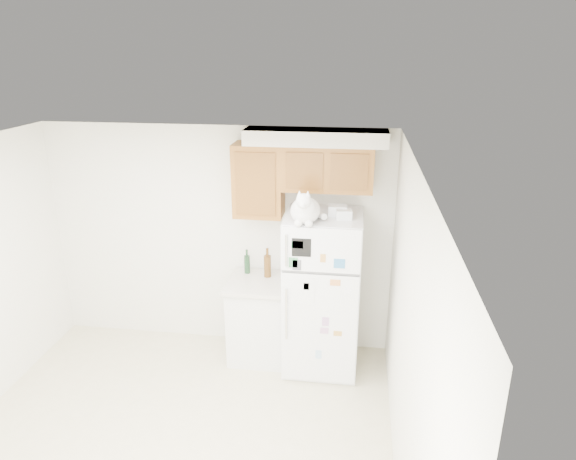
% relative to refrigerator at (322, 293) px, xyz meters
% --- Properties ---
extents(room_shell, '(3.84, 4.04, 2.52)m').
position_rel_refrigerator_xyz_m(room_shell, '(-1.07, -1.36, 0.82)').
color(room_shell, white).
rests_on(room_shell, ground_plane).
extents(refrigerator, '(0.76, 0.78, 1.70)m').
position_rel_refrigerator_xyz_m(refrigerator, '(0.00, 0.00, 0.00)').
color(refrigerator, white).
rests_on(refrigerator, ground_plane).
extents(base_counter, '(0.64, 0.64, 0.92)m').
position_rel_refrigerator_xyz_m(base_counter, '(-0.69, 0.07, -0.39)').
color(base_counter, white).
rests_on(base_counter, ground_plane).
extents(cat, '(0.34, 0.50, 0.36)m').
position_rel_refrigerator_xyz_m(cat, '(-0.16, -0.26, 0.98)').
color(cat, white).
rests_on(cat, refrigerator).
extents(storage_box_back, '(0.19, 0.14, 0.10)m').
position_rel_refrigerator_xyz_m(storage_box_back, '(0.13, 0.02, 0.90)').
color(storage_box_back, white).
rests_on(storage_box_back, refrigerator).
extents(storage_box_front, '(0.16, 0.13, 0.09)m').
position_rel_refrigerator_xyz_m(storage_box_front, '(0.19, -0.08, 0.89)').
color(storage_box_front, white).
rests_on(storage_box_front, refrigerator).
extents(bottle_green, '(0.06, 0.06, 0.27)m').
position_rel_refrigerator_xyz_m(bottle_green, '(-0.84, 0.25, 0.21)').
color(bottle_green, '#19381E').
rests_on(bottle_green, base_counter).
extents(bottle_amber, '(0.08, 0.08, 0.33)m').
position_rel_refrigerator_xyz_m(bottle_amber, '(-0.60, 0.18, 0.23)').
color(bottle_amber, '#593814').
rests_on(bottle_amber, base_counter).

